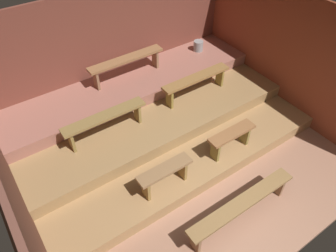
# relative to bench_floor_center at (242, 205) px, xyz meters

# --- Properties ---
(ground) EXTENTS (6.12, 5.15, 0.08)m
(ground) POSITION_rel_bench_floor_center_xyz_m (0.00, 1.68, -0.41)
(ground) COLOR #9D6E56
(wall_back) EXTENTS (6.12, 0.06, 2.44)m
(wall_back) POSITION_rel_bench_floor_center_xyz_m (0.00, 3.89, 0.85)
(wall_back) COLOR brown
(wall_back) RESTS_ON ground
(wall_left) EXTENTS (0.06, 5.15, 2.44)m
(wall_left) POSITION_rel_bench_floor_center_xyz_m (-2.69, 1.68, 0.85)
(wall_left) COLOR brown
(wall_left) RESTS_ON ground
(wall_right) EXTENTS (0.06, 5.15, 2.44)m
(wall_right) POSITION_rel_bench_floor_center_xyz_m (2.69, 1.68, 0.85)
(wall_right) COLOR brown
(wall_right) RESTS_ON ground
(platform_lower) EXTENTS (5.32, 3.17, 0.24)m
(platform_lower) POSITION_rel_bench_floor_center_xyz_m (0.00, 2.27, -0.25)
(platform_lower) COLOR #A1784C
(platform_lower) RESTS_ON ground
(platform_middle) EXTENTS (5.32, 2.25, 0.24)m
(platform_middle) POSITION_rel_bench_floor_center_xyz_m (0.00, 2.73, -0.01)
(platform_middle) COLOR #9A7649
(platform_middle) RESTS_ON platform_lower
(platform_upper) EXTENTS (5.32, 1.17, 0.24)m
(platform_upper) POSITION_rel_bench_floor_center_xyz_m (0.00, 3.27, 0.23)
(platform_upper) COLOR #9F6354
(platform_upper) RESTS_ON platform_middle
(bench_floor_center) EXTENTS (1.98, 0.24, 0.44)m
(bench_floor_center) POSITION_rel_bench_floor_center_xyz_m (0.00, 0.00, 0.00)
(bench_floor_center) COLOR olive
(bench_floor_center) RESTS_ON ground
(bench_lower_left) EXTENTS (0.92, 0.24, 0.44)m
(bench_lower_left) POSITION_rel_bench_floor_center_xyz_m (-0.70, 1.02, 0.20)
(bench_lower_left) COLOR olive
(bench_lower_left) RESTS_ON platform_lower
(bench_lower_right) EXTENTS (0.92, 0.24, 0.44)m
(bench_lower_right) POSITION_rel_bench_floor_center_xyz_m (0.70, 1.02, 0.20)
(bench_lower_right) COLOR #8F5E38
(bench_lower_right) RESTS_ON platform_lower
(bench_middle_left) EXTENTS (1.52, 0.24, 0.44)m
(bench_middle_left) POSITION_rel_bench_floor_center_xyz_m (-1.00, 2.41, 0.46)
(bench_middle_left) COLOR olive
(bench_middle_left) RESTS_ON platform_middle
(bench_middle_right) EXTENTS (1.52, 0.24, 0.44)m
(bench_middle_right) POSITION_rel_bench_floor_center_xyz_m (1.00, 2.41, 0.46)
(bench_middle_right) COLOR olive
(bench_middle_right) RESTS_ON platform_middle
(bench_upper_center) EXTENTS (1.61, 0.24, 0.44)m
(bench_upper_center) POSITION_rel_bench_floor_center_xyz_m (0.03, 3.45, 0.71)
(bench_upper_center) COLOR #92643E
(bench_upper_center) RESTS_ON platform_upper
(pail_upper) EXTENTS (0.22, 0.22, 0.23)m
(pail_upper) POSITION_rel_bench_floor_center_xyz_m (1.89, 3.45, 0.47)
(pail_upper) COLOR gray
(pail_upper) RESTS_ON platform_upper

